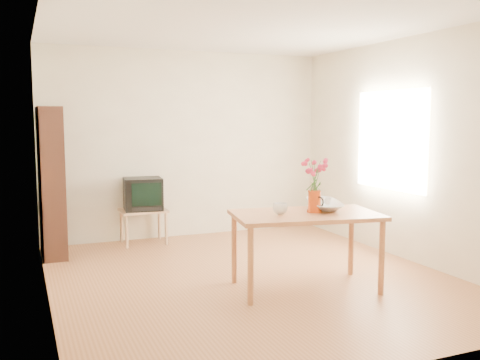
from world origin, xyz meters
name	(u,v)px	position (x,y,z in m)	size (l,w,h in m)	color
room	(254,154)	(0.03, 0.00, 1.30)	(4.50, 4.50, 4.50)	#925834
table	(306,221)	(0.35, -0.53, 0.67)	(1.51, 1.02, 0.75)	#A56038
tv_stand	(143,215)	(-0.70, 1.97, 0.39)	(0.60, 0.45, 0.46)	tan
bookshelf	(52,187)	(-1.85, 1.75, 0.84)	(0.28, 0.70, 1.80)	black
pitcher	(314,202)	(0.45, -0.52, 0.85)	(0.14, 0.22, 0.22)	#C43D0B
flowers	(315,174)	(0.44, -0.52, 1.13)	(0.25, 0.25, 0.35)	#D43158
mug	(280,209)	(0.08, -0.49, 0.80)	(0.14, 0.14, 0.11)	white
bowl	(325,187)	(0.65, -0.36, 0.97)	(0.47, 0.47, 0.44)	white
teacup_a	(321,191)	(0.61, -0.36, 0.93)	(0.07, 0.07, 0.07)	white
teacup_b	(327,191)	(0.70, -0.34, 0.93)	(0.07, 0.07, 0.07)	white
television	(143,193)	(-0.70, 1.98, 0.68)	(0.53, 0.50, 0.42)	black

